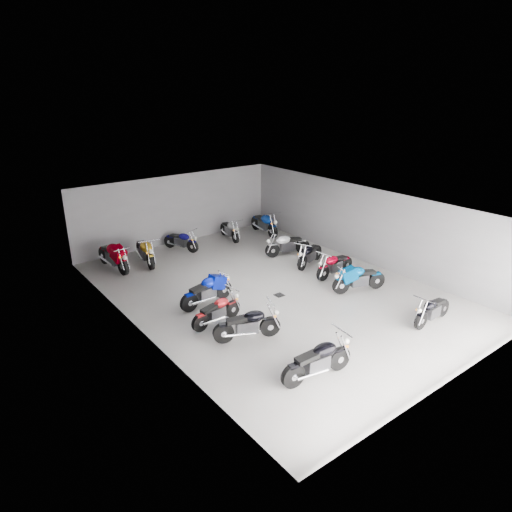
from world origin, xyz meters
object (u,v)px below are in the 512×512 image
object	(u,v)px
motorcycle_back_b	(145,251)
motorcycle_back_e	(230,230)
motorcycle_right_e	(310,254)
motorcycle_left_d	(217,311)
motorcycle_right_d	(334,265)
drain_grate	(279,295)
motorcycle_left_e	(207,291)
motorcycle_back_c	(181,241)
motorcycle_left_c	(248,324)
motorcycle_right_a	(432,310)
motorcycle_back_a	(113,256)
motorcycle_right_c	(358,278)
motorcycle_left_a	(318,360)
motorcycle_back_f	(264,223)
motorcycle_right_f	(287,244)

from	to	relation	value
motorcycle_back_b	motorcycle_back_e	bearing A→B (deg)	-164.72
motorcycle_back_b	motorcycle_right_e	bearing A→B (deg)	150.13
motorcycle_right_e	motorcycle_back_e	xyz separation A→B (m)	(-0.72, 4.82, -0.01)
motorcycle_left_d	motorcycle_right_d	size ratio (longest dim) A/B	0.93
drain_grate	motorcycle_back_e	bearing A→B (deg)	71.08
motorcycle_left_e	motorcycle_right_d	distance (m)	5.33
motorcycle_left_e	motorcycle_back_e	size ratio (longest dim) A/B	1.07
motorcycle_back_c	motorcycle_left_c	bearing A→B (deg)	52.53
motorcycle_right_a	motorcycle_back_b	bearing A→B (deg)	23.30
motorcycle_right_e	motorcycle_back_a	bearing A→B (deg)	35.39
motorcycle_left_c	motorcycle_back_a	distance (m)	7.76
motorcycle_back_a	motorcycle_right_c	bearing A→B (deg)	124.83
motorcycle_left_c	motorcycle_left_d	size ratio (longest dim) A/B	1.04
motorcycle_right_a	motorcycle_left_a	bearing A→B (deg)	85.85
motorcycle_back_a	motorcycle_left_e	bearing A→B (deg)	99.80
motorcycle_right_e	motorcycle_left_d	bearing A→B (deg)	87.30
drain_grate	motorcycle_back_f	size ratio (longest dim) A/B	0.14
drain_grate	motorcycle_left_d	xyz separation A→B (m)	(-2.88, -0.38, 0.44)
motorcycle_right_f	motorcycle_back_a	world-z (taller)	motorcycle_back_a
motorcycle_right_e	motorcycle_left_a	bearing A→B (deg)	117.36
drain_grate	motorcycle_right_c	xyz separation A→B (m)	(2.51, -1.47, 0.50)
motorcycle_left_d	motorcycle_back_c	xyz separation A→B (m)	(2.40, 6.70, 0.01)
motorcycle_right_a	motorcycle_back_c	bearing A→B (deg)	12.85
motorcycle_right_f	motorcycle_back_f	size ratio (longest dim) A/B	0.90
motorcycle_right_f	motorcycle_back_b	size ratio (longest dim) A/B	0.91
motorcycle_back_e	motorcycle_left_e	bearing A→B (deg)	59.96
motorcycle_back_a	motorcycle_back_c	bearing A→B (deg)	-179.28
drain_grate	motorcycle_right_d	size ratio (longest dim) A/B	0.16
motorcycle_right_d	motorcycle_back_f	size ratio (longest dim) A/B	0.87
motorcycle_back_a	motorcycle_right_e	bearing A→B (deg)	140.51
motorcycle_back_a	motorcycle_back_f	bearing A→B (deg)	174.16
motorcycle_right_c	motorcycle_right_f	distance (m)	4.39
motorcycle_right_c	motorcycle_back_e	world-z (taller)	motorcycle_right_c
motorcycle_right_c	motorcycle_back_a	xyz separation A→B (m)	(-6.28, 7.44, 0.07)
motorcycle_right_e	motorcycle_right_f	size ratio (longest dim) A/B	0.94
motorcycle_left_c	motorcycle_back_b	size ratio (longest dim) A/B	0.86
motorcycle_back_e	motorcycle_back_b	bearing A→B (deg)	16.83
motorcycle_left_a	motorcycle_right_e	xyz separation A→B (m)	(5.25, 5.79, -0.03)
motorcycle_left_a	motorcycle_right_d	xyz separation A→B (m)	(5.21, 4.36, -0.03)
motorcycle_back_c	motorcycle_right_a	bearing A→B (deg)	83.44
motorcycle_back_c	drain_grate	bearing A→B (deg)	72.11
drain_grate	motorcycle_right_e	size ratio (longest dim) A/B	0.16
motorcycle_left_d	motorcycle_right_f	bearing A→B (deg)	113.03
motorcycle_right_a	motorcycle_left_c	bearing A→B (deg)	59.53
drain_grate	motorcycle_right_a	distance (m)	5.14
motorcycle_left_c	motorcycle_left_e	size ratio (longest dim) A/B	0.92
motorcycle_left_e	motorcycle_back_f	bearing A→B (deg)	121.54
motorcycle_right_e	motorcycle_back_e	world-z (taller)	motorcycle_right_e
motorcycle_right_c	motorcycle_back_e	xyz separation A→B (m)	(-0.35, 7.75, -0.03)
motorcycle_right_d	motorcycle_right_c	bearing A→B (deg)	163.95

